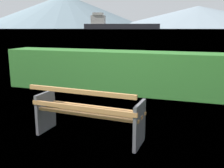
{
  "coord_description": "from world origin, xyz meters",
  "views": [
    {
      "loc": [
        1.56,
        -3.6,
        1.74
      ],
      "look_at": [
        0.0,
        1.15,
        0.64
      ],
      "focal_mm": 41.22,
      "sensor_mm": 36.0,
      "label": 1
    }
  ],
  "objects": [
    {
      "name": "cargo_ship_large",
      "position": [
        -92.13,
        298.48,
        5.37
      ],
      "size": [
        90.67,
        29.38,
        19.19
      ],
      "color": "#232328",
      "rests_on": "water_surface"
    },
    {
      "name": "park_bench",
      "position": [
        -0.0,
        -0.06,
        0.43
      ],
      "size": [
        1.78,
        0.68,
        0.87
      ],
      "color": "#A0703F",
      "rests_on": "ground_plane"
    },
    {
      "name": "water_surface",
      "position": [
        0.0,
        307.84,
        0.0
      ],
      "size": [
        620.0,
        620.0,
        0.0
      ],
      "primitive_type": "plane",
      "color": "#6B8EA3",
      "rests_on": "ground_plane"
    },
    {
      "name": "ground_plane",
      "position": [
        0.0,
        0.0,
        0.0
      ],
      "size": [
        1400.0,
        1400.0,
        0.0
      ],
      "primitive_type": "plane",
      "color": "#567A38"
    },
    {
      "name": "hedge_row",
      "position": [
        0.0,
        3.07,
        0.56
      ],
      "size": [
        7.37,
        0.89,
        1.12
      ],
      "primitive_type": "cube",
      "color": "#2D6B28",
      "rests_on": "ground_plane"
    },
    {
      "name": "distant_hills",
      "position": [
        -44.11,
        557.78,
        28.24
      ],
      "size": [
        935.77,
        439.61,
        73.65
      ],
      "color": "slate",
      "rests_on": "ground_plane"
    }
  ]
}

